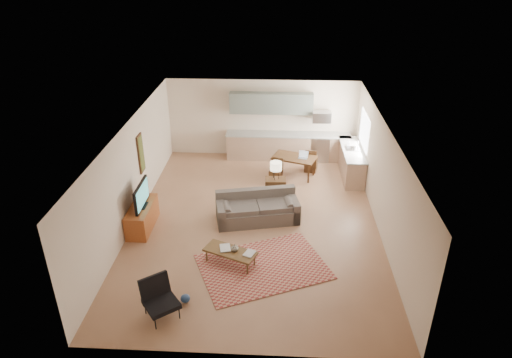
# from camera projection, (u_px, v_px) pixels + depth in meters

# --- Properties ---
(room) EXTENTS (9.00, 9.00, 9.00)m
(room) POSITION_uv_depth(u_px,v_px,m) (255.00, 177.00, 11.72)
(room) COLOR #98694A
(room) RESTS_ON ground
(kitchen_counter_back) EXTENTS (4.26, 0.64, 0.92)m
(kitchen_counter_back) POSITION_uv_depth(u_px,v_px,m) (288.00, 146.00, 15.80)
(kitchen_counter_back) COLOR tan
(kitchen_counter_back) RESTS_ON ground
(kitchen_counter_right) EXTENTS (0.64, 2.26, 0.92)m
(kitchen_counter_right) POSITION_uv_depth(u_px,v_px,m) (351.00, 162.00, 14.66)
(kitchen_counter_right) COLOR tan
(kitchen_counter_right) RESTS_ON ground
(kitchen_range) EXTENTS (0.62, 0.62, 0.90)m
(kitchen_range) POSITION_uv_depth(u_px,v_px,m) (320.00, 147.00, 15.75)
(kitchen_range) COLOR #A5A8AD
(kitchen_range) RESTS_ON ground
(kitchen_microwave) EXTENTS (0.62, 0.40, 0.35)m
(kitchen_microwave) POSITION_uv_depth(u_px,v_px,m) (322.00, 117.00, 15.27)
(kitchen_microwave) COLOR #A5A8AD
(kitchen_microwave) RESTS_ON room
(upper_cabinets) EXTENTS (2.80, 0.34, 0.70)m
(upper_cabinets) POSITION_uv_depth(u_px,v_px,m) (271.00, 103.00, 15.28)
(upper_cabinets) COLOR slate
(upper_cabinets) RESTS_ON room
(window_right) EXTENTS (0.02, 1.40, 1.05)m
(window_right) POSITION_uv_depth(u_px,v_px,m) (364.00, 130.00, 14.14)
(window_right) COLOR white
(window_right) RESTS_ON room
(wall_art_left) EXTENTS (0.06, 0.42, 1.10)m
(wall_art_left) POSITION_uv_depth(u_px,v_px,m) (141.00, 153.00, 12.58)
(wall_art_left) COLOR olive
(wall_art_left) RESTS_ON room
(triptych) EXTENTS (1.70, 0.04, 0.50)m
(triptych) POSITION_uv_depth(u_px,v_px,m) (259.00, 107.00, 15.51)
(triptych) COLOR #FCE8C7
(triptych) RESTS_ON room
(rug) EXTENTS (3.37, 2.92, 0.02)m
(rug) POSITION_uv_depth(u_px,v_px,m) (263.00, 267.00, 10.60)
(rug) COLOR maroon
(rug) RESTS_ON floor
(sofa) EXTENTS (2.44, 1.44, 0.79)m
(sofa) POSITION_uv_depth(u_px,v_px,m) (257.00, 208.00, 12.23)
(sofa) COLOR #564D45
(sofa) RESTS_ON floor
(coffee_table) EXTENTS (1.33, 0.94, 0.37)m
(coffee_table) POSITION_uv_depth(u_px,v_px,m) (230.00, 257.00, 10.64)
(coffee_table) COLOR #51371A
(coffee_table) RESTS_ON floor
(book_a) EXTENTS (0.37, 0.42, 0.03)m
(book_a) POSITION_uv_depth(u_px,v_px,m) (220.00, 249.00, 10.60)
(book_a) COLOR maroon
(book_a) RESTS_ON coffee_table
(book_b) EXTENTS (0.44, 0.46, 0.02)m
(book_b) POSITION_uv_depth(u_px,v_px,m) (245.00, 252.00, 10.49)
(book_b) COLOR navy
(book_b) RESTS_ON coffee_table
(vase) EXTENTS (0.19, 0.19, 0.18)m
(vase) POSITION_uv_depth(u_px,v_px,m) (235.00, 248.00, 10.51)
(vase) COLOR black
(vase) RESTS_ON coffee_table
(armchair) EXTENTS (1.00, 1.00, 0.81)m
(armchair) POSITION_uv_depth(u_px,v_px,m) (161.00, 300.00, 9.02)
(armchair) COLOR black
(armchair) RESTS_ON floor
(tv_credenza) EXTENTS (0.54, 1.41, 0.65)m
(tv_credenza) POSITION_uv_depth(u_px,v_px,m) (142.00, 217.00, 11.95)
(tv_credenza) COLOR brown
(tv_credenza) RESTS_ON floor
(tv) EXTENTS (0.11, 1.08, 0.65)m
(tv) POSITION_uv_depth(u_px,v_px,m) (141.00, 195.00, 11.65)
(tv) COLOR black
(tv) RESTS_ON tv_credenza
(console_table) EXTENTS (0.60, 0.41, 0.69)m
(console_table) POSITION_uv_depth(u_px,v_px,m) (275.00, 190.00, 13.24)
(console_table) COLOR #3B2412
(console_table) RESTS_ON floor
(table_lamp) EXTENTS (0.34, 0.34, 0.55)m
(table_lamp) POSITION_uv_depth(u_px,v_px,m) (276.00, 170.00, 12.96)
(table_lamp) COLOR beige
(table_lamp) RESTS_ON console_table
(dining_table) EXTENTS (1.52, 1.17, 0.68)m
(dining_table) POSITION_uv_depth(u_px,v_px,m) (294.00, 166.00, 14.65)
(dining_table) COLOR #3B2412
(dining_table) RESTS_ON floor
(dining_chair_near) EXTENTS (0.46, 0.47, 0.76)m
(dining_chair_near) POSITION_uv_depth(u_px,v_px,m) (276.00, 170.00, 14.29)
(dining_chair_near) COLOR #3B2412
(dining_chair_near) RESTS_ON floor
(dining_chair_far) EXTENTS (0.46, 0.48, 0.80)m
(dining_chair_far) POSITION_uv_depth(u_px,v_px,m) (311.00, 160.00, 14.95)
(dining_chair_far) COLOR #3B2412
(dining_chair_far) RESTS_ON floor
(laptop) EXTENTS (0.33, 0.28, 0.21)m
(laptop) POSITION_uv_depth(u_px,v_px,m) (303.00, 155.00, 14.35)
(laptop) COLOR #A5A8AD
(laptop) RESTS_ON dining_table
(soap_bottle) EXTENTS (0.11, 0.11, 0.19)m
(soap_bottle) POSITION_uv_depth(u_px,v_px,m) (349.00, 142.00, 14.67)
(soap_bottle) COLOR #FCE8C7
(soap_bottle) RESTS_ON kitchen_counter_right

